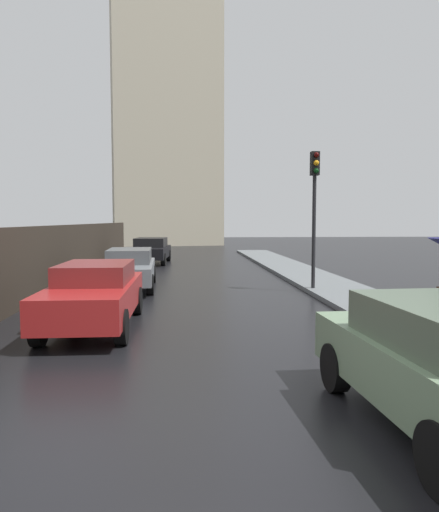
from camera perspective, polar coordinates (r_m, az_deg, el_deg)
name	(u,v)px	position (r m, az deg, el deg)	size (l,w,h in m)	color
ground	(183,444)	(5.40, -4.36, -21.45)	(120.00, 120.00, 0.00)	black
car_grey_near_kerb	(129,268)	(16.64, -10.68, -1.38)	(1.83, 4.58, 1.35)	slate
car_black_mid_road	(151,250)	(26.12, -8.20, 0.73)	(2.10, 4.37, 1.38)	black
car_red_behind_camera	(95,293)	(10.78, -14.64, -4.35)	(1.76, 4.48, 1.40)	maroon
traffic_light	(314,194)	(15.72, 11.26, 7.24)	(0.26, 0.39, 4.38)	black
distant_tower	(163,89)	(49.08, -6.69, 19.15)	(11.11, 10.44, 34.63)	#B2A88E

